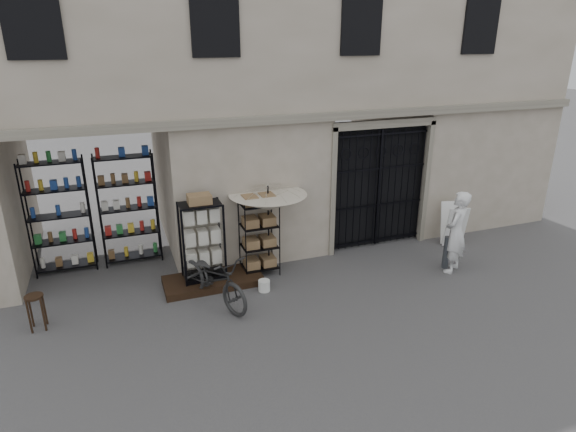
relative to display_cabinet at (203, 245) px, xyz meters
name	(u,v)px	position (x,y,z in m)	size (l,w,h in m)	color
ground	(351,299)	(2.56, -1.61, -0.88)	(80.00, 80.00, 0.00)	#26262A
main_building	(281,51)	(2.56, 2.39, 3.62)	(14.00, 4.00, 9.00)	#A7998A
shop_recess	(96,209)	(-1.94, 1.19, 0.62)	(3.00, 1.70, 3.00)	black
shop_shelving	(95,213)	(-1.99, 1.69, 0.37)	(2.70, 0.50, 2.50)	black
iron_gate	(375,185)	(4.31, 0.67, 0.62)	(2.50, 0.21, 3.00)	black
step_platform	(213,281)	(0.16, -0.06, -0.80)	(2.00, 0.90, 0.15)	black
display_cabinet	(203,245)	(0.00, 0.00, 0.00)	(0.88, 0.64, 1.75)	black
wire_rack	(259,238)	(1.22, 0.09, -0.05)	(0.87, 0.76, 1.68)	black
market_umbrella	(268,198)	(1.44, 0.13, 0.80)	(1.78, 1.80, 2.33)	black
white_bucket	(264,286)	(1.06, -0.70, -0.76)	(0.24, 0.24, 0.23)	silver
bicycle	(215,302)	(0.03, -0.80, -0.88)	(0.69, 1.04, 1.98)	black
wooden_stool	(37,311)	(-3.04, -0.61, -0.53)	(0.37, 0.37, 0.65)	black
steel_bollard	(446,252)	(5.14, -1.10, -0.51)	(0.14, 0.14, 0.74)	#50565D
shopkeeper	(451,270)	(5.19, -1.27, -0.88)	(0.66, 1.81, 0.43)	silver
easel_sign	(453,225)	(6.07, -0.13, -0.34)	(0.62, 0.68, 1.04)	silver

